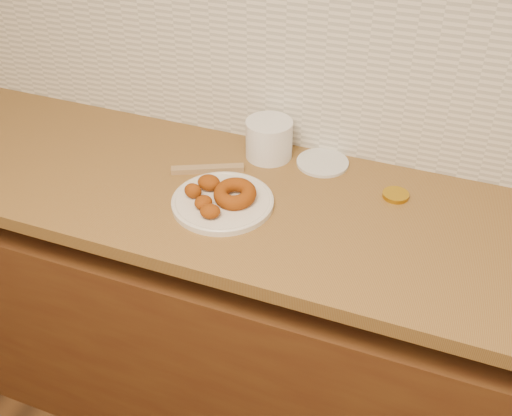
# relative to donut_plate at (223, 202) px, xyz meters

# --- Properties ---
(wall_back) EXTENTS (4.00, 0.02, 2.70)m
(wall_back) POSITION_rel_donut_plate_xyz_m (0.38, 0.37, 0.44)
(wall_back) COLOR tan
(wall_back) RESTS_ON ground
(base_cabinet) EXTENTS (3.60, 0.60, 0.77)m
(base_cabinet) POSITION_rel_donut_plate_xyz_m (0.38, 0.06, -0.52)
(base_cabinet) COLOR #583516
(base_cabinet) RESTS_ON floor
(butcher_block) EXTENTS (2.30, 0.62, 0.04)m
(butcher_block) POSITION_rel_donut_plate_xyz_m (-0.27, 0.06, -0.03)
(butcher_block) COLOR brown
(butcher_block) RESTS_ON base_cabinet
(backsplash) EXTENTS (3.60, 0.02, 0.60)m
(backsplash) POSITION_rel_donut_plate_xyz_m (0.38, 0.36, 0.29)
(backsplash) COLOR silver
(backsplash) RESTS_ON wall_back
(donut_plate) EXTENTS (0.26, 0.26, 0.02)m
(donut_plate) POSITION_rel_donut_plate_xyz_m (0.00, 0.00, 0.00)
(donut_plate) COLOR silver
(donut_plate) RESTS_ON butcher_block
(ring_donut) EXTENTS (0.12, 0.12, 0.05)m
(ring_donut) POSITION_rel_donut_plate_xyz_m (0.03, 0.01, 0.03)
(ring_donut) COLOR #7C3908
(ring_donut) RESTS_ON donut_plate
(fried_dough_chunks) EXTENTS (0.13, 0.16, 0.04)m
(fried_dough_chunks) POSITION_rel_donut_plate_xyz_m (-0.04, -0.02, 0.03)
(fried_dough_chunks) COLOR #7C3908
(fried_dough_chunks) RESTS_ON donut_plate
(plastic_tub) EXTENTS (0.17, 0.17, 0.11)m
(plastic_tub) POSITION_rel_donut_plate_xyz_m (0.03, 0.27, 0.05)
(plastic_tub) COLOR white
(plastic_tub) RESTS_ON butcher_block
(tub_lid) EXTENTS (0.20, 0.20, 0.01)m
(tub_lid) POSITION_rel_donut_plate_xyz_m (0.19, 0.28, -0.00)
(tub_lid) COLOR silver
(tub_lid) RESTS_ON butcher_block
(brass_jar_lid) EXTENTS (0.09, 0.09, 0.01)m
(brass_jar_lid) POSITION_rel_donut_plate_xyz_m (0.41, 0.19, -0.00)
(brass_jar_lid) COLOR #B78A18
(brass_jar_lid) RESTS_ON butcher_block
(wooden_utensil) EXTENTS (0.19, 0.11, 0.02)m
(wooden_utensil) POSITION_rel_donut_plate_xyz_m (-0.10, 0.13, 0.00)
(wooden_utensil) COLOR #97774E
(wooden_utensil) RESTS_ON butcher_block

